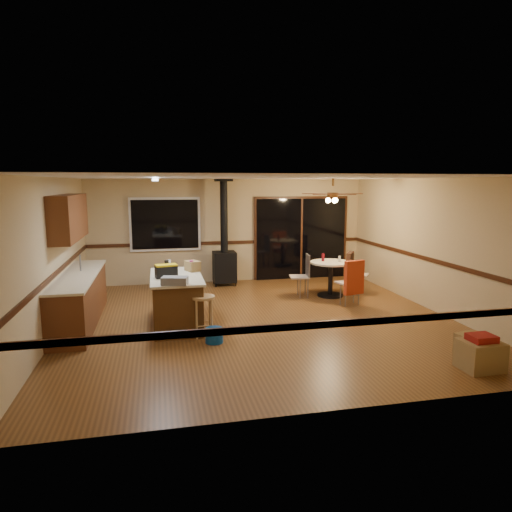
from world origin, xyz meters
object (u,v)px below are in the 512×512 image
object	(u,v)px
dining_table	(331,273)
box_corner_b	(472,345)
wood_stove	(224,256)
bar_stool	(203,317)
chair_left	(304,271)
chair_right	(351,268)
toolbox_black	(166,272)
kitchen_island	(177,300)
box_under_window	(167,280)
chair_near	(353,277)
toolbox_grey	(175,281)
blue_bucket	(214,335)
box_corner_a	(480,355)

from	to	relation	value
dining_table	box_corner_b	xyz separation A→B (m)	(0.70, -3.82, -0.37)
wood_stove	bar_stool	xyz separation A→B (m)	(-0.90, -3.78, -0.38)
chair_left	box_corner_b	bearing A→B (deg)	-71.60
chair_right	toolbox_black	bearing A→B (deg)	-157.76
kitchen_island	toolbox_black	xyz separation A→B (m)	(-0.17, -0.13, 0.55)
toolbox_black	box_under_window	world-z (taller)	toolbox_black
wood_stove	box_under_window	distance (m)	1.51
chair_left	toolbox_black	bearing A→B (deg)	-151.57
dining_table	chair_near	xyz separation A→B (m)	(0.14, -0.88, 0.07)
toolbox_grey	bar_stool	size ratio (longest dim) A/B	0.59
bar_stool	dining_table	xyz separation A→B (m)	(3.05, 2.15, 0.19)
bar_stool	blue_bucket	world-z (taller)	bar_stool
chair_left	box_corner_b	xyz separation A→B (m)	(1.30, -3.91, -0.43)
toolbox_grey	chair_left	world-z (taller)	toolbox_grey
toolbox_black	bar_stool	world-z (taller)	toolbox_black
toolbox_grey	chair_right	xyz separation A→B (m)	(4.04, 2.29, -0.37)
blue_bucket	box_under_window	distance (m)	4.06
kitchen_island	wood_stove	distance (m)	3.33
kitchen_island	blue_bucket	world-z (taller)	kitchen_island
dining_table	box_corner_b	distance (m)	3.90
chair_near	kitchen_island	bearing A→B (deg)	-171.39
chair_left	kitchen_island	bearing A→B (deg)	-152.14
box_under_window	wood_stove	bearing A→B (deg)	3.07
chair_near	box_under_window	xyz separation A→B (m)	(-3.70, 2.43, -0.39)
toolbox_black	box_under_window	size ratio (longest dim) A/B	0.70
chair_near	bar_stool	bearing A→B (deg)	-158.27
toolbox_grey	box_corner_a	bearing A→B (deg)	-28.10
toolbox_grey	bar_stool	distance (m)	0.76
wood_stove	toolbox_black	distance (m)	3.51
bar_stool	dining_table	bearing A→B (deg)	35.19
chair_left	chair_right	xyz separation A→B (m)	(1.14, 0.07, 0.01)
chair_left	chair_near	world-z (taller)	same
dining_table	box_under_window	distance (m)	3.89
blue_bucket	chair_near	world-z (taller)	chair_near
box_under_window	chair_right	bearing A→B (deg)	-18.84
chair_left	dining_table	bearing A→B (deg)	-8.07
chair_near	dining_table	bearing A→B (deg)	99.32
chair_right	box_under_window	size ratio (longest dim) A/B	1.35
toolbox_black	bar_stool	size ratio (longest dim) A/B	0.52
toolbox_grey	dining_table	xyz separation A→B (m)	(3.49, 2.14, -0.43)
box_under_window	toolbox_grey	bearing A→B (deg)	-89.04
toolbox_grey	bar_stool	xyz separation A→B (m)	(0.45, -0.01, -0.62)
chair_near	box_under_window	size ratio (longest dim) A/B	1.35
toolbox_black	dining_table	world-z (taller)	toolbox_black
wood_stove	bar_stool	world-z (taller)	wood_stove
bar_stool	box_under_window	size ratio (longest dim) A/B	1.34
toolbox_black	box_corner_a	bearing A→B (deg)	-33.55
box_corner_a	chair_left	bearing A→B (deg)	103.94
wood_stove	chair_left	size ratio (longest dim) A/B	4.89
toolbox_grey	toolbox_black	size ratio (longest dim) A/B	1.12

